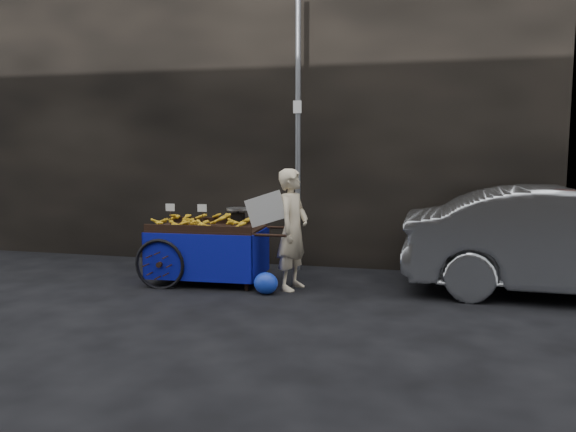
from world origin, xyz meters
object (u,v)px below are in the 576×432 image
(banana_cart, at_px, (205,233))
(plastic_bag, at_px, (266,283))
(vendor, at_px, (292,229))
(parked_car, at_px, (573,243))

(banana_cart, height_order, plastic_bag, banana_cart)
(banana_cart, relative_size, vendor, 1.32)
(banana_cart, distance_m, plastic_bag, 1.21)
(plastic_bag, xyz_separation_m, parked_car, (3.65, 0.81, 0.53))
(banana_cart, distance_m, parked_car, 4.65)
(vendor, distance_m, parked_car, 3.42)
(parked_car, bearing_deg, vendor, 98.43)
(banana_cart, relative_size, plastic_bag, 6.71)
(vendor, bearing_deg, parked_car, -70.21)
(banana_cart, height_order, vendor, vendor)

